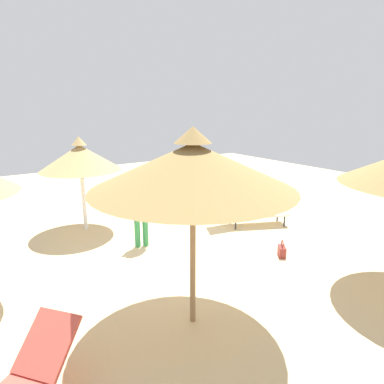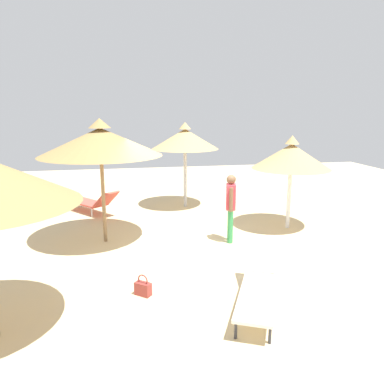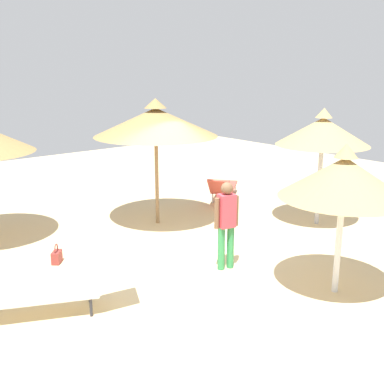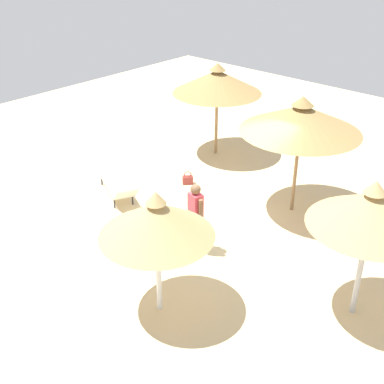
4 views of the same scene
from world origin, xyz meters
name	(u,v)px [view 2 (image 2 of 4)]	position (x,y,z in m)	size (l,w,h in m)	color
ground	(187,251)	(0.00, 0.00, -0.05)	(24.00, 24.00, 0.10)	beige
parasol_umbrella_center	(291,156)	(2.93, 1.06, 1.93)	(2.02, 2.02, 2.46)	white
parasol_umbrella_near_left	(185,139)	(0.62, 3.77, 2.18)	(2.12, 2.12, 2.71)	#B2B2B7
parasol_umbrella_edge	(100,142)	(-1.84, 0.90, 2.39)	(2.82, 2.82, 2.92)	olive
lounge_chair_front	(92,201)	(-2.30, 3.47, 0.38)	(1.73, 1.96, 0.81)	#CC4C3F
lounge_chair_far_left	(259,284)	(0.71, -2.67, 0.38)	(1.43, 2.17, 0.81)	silver
person_standing_back	(231,204)	(1.11, 0.32, 0.93)	(0.29, 0.47, 1.63)	#338C4C
handbag	(143,288)	(-1.11, -1.96, 0.13)	(0.31, 0.29, 0.38)	maroon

